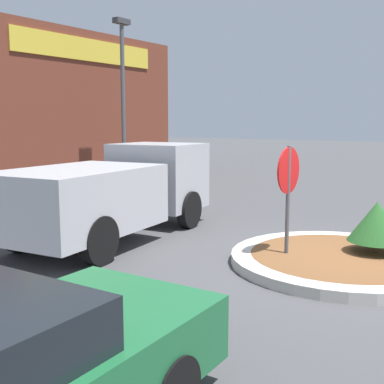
{
  "coord_description": "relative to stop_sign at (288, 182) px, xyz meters",
  "views": [
    {
      "loc": [
        -8.1,
        -2.79,
        2.46
      ],
      "look_at": [
        -0.72,
        2.72,
        1.14
      ],
      "focal_mm": 45.0,
      "sensor_mm": 36.0,
      "label": 1
    }
  ],
  "objects": [
    {
      "name": "utility_truck",
      "position": [
        -0.5,
        3.78,
        -0.4
      ],
      "size": [
        5.74,
        2.89,
        1.97
      ],
      "rotation": [
        0.0,
        0.0,
        0.17
      ],
      "color": "#B2B2B7",
      "rests_on": "ground_plane"
    },
    {
      "name": "light_pole",
      "position": [
        5.96,
        9.9,
        2.32
      ],
      "size": [
        0.7,
        0.3,
        6.41
      ],
      "color": "#4C4C51",
      "rests_on": "ground_plane"
    },
    {
      "name": "stop_sign",
      "position": [
        0.0,
        0.0,
        0.0
      ],
      "size": [
        0.82,
        0.07,
        2.08
      ],
      "color": "#4C4C51",
      "rests_on": "ground_plane"
    },
    {
      "name": "island_shrub",
      "position": [
        0.98,
        -1.26,
        -0.71
      ],
      "size": [
        1.0,
        1.0,
        0.92
      ],
      "color": "brown",
      "rests_on": "traffic_island"
    },
    {
      "name": "storefront_building",
      "position": [
        6.12,
        15.04,
        1.69
      ],
      "size": [
        10.36,
        6.07,
        6.28
      ],
      "color": "brown",
      "rests_on": "ground_plane"
    },
    {
      "name": "ground_plane",
      "position": [
        0.43,
        -0.84,
        -1.45
      ],
      "size": [
        120.0,
        120.0,
        0.0
      ],
      "primitive_type": "plane",
      "color": "#474749"
    },
    {
      "name": "traffic_island",
      "position": [
        0.43,
        -0.84,
        -1.36
      ],
      "size": [
        3.85,
        3.85,
        0.18
      ],
      "color": "#BCB7AD",
      "rests_on": "ground_plane"
    }
  ]
}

